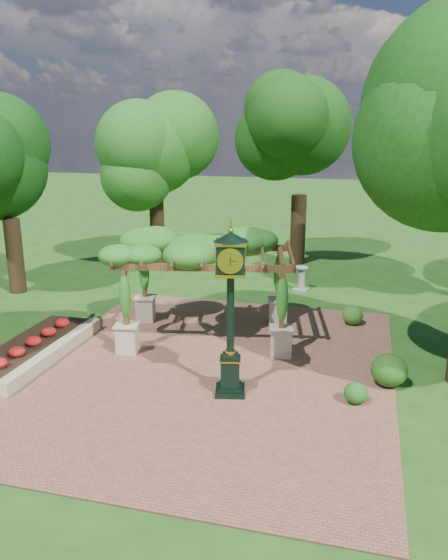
# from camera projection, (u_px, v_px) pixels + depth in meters

# --- Properties ---
(ground) EXTENTS (120.00, 120.00, 0.00)m
(ground) POSITION_uv_depth(u_px,v_px,m) (200.00, 384.00, 14.46)
(ground) COLOR #1E4714
(ground) RESTS_ON ground
(brick_plaza) EXTENTS (10.00, 12.00, 0.04)m
(brick_plaza) POSITION_uv_depth(u_px,v_px,m) (210.00, 368.00, 15.38)
(brick_plaza) COLOR brown
(brick_plaza) RESTS_ON ground
(border_wall) EXTENTS (0.35, 5.00, 0.40)m
(border_wall) POSITION_uv_depth(u_px,v_px,m) (55.00, 353.00, 16.00)
(border_wall) COLOR #C6B793
(border_wall) RESTS_ON ground
(flower_bed) EXTENTS (1.50, 5.00, 0.36)m
(flower_bed) POSITION_uv_depth(u_px,v_px,m) (28.00, 350.00, 16.22)
(flower_bed) COLOR red
(flower_bed) RESTS_ON ground
(pedestal_clock) EXTENTS (1.00, 1.00, 4.26)m
(pedestal_clock) POSITION_uv_depth(u_px,v_px,m) (231.00, 299.00, 13.26)
(pedestal_clock) COLOR black
(pedestal_clock) RESTS_ON brick_plaza
(pergola) EXTENTS (5.88, 4.31, 3.36)m
(pergola) POSITION_uv_depth(u_px,v_px,m) (207.00, 254.00, 16.94)
(pergola) COLOR #C3B191
(pergola) RESTS_ON brick_plaza
(sundial) EXTENTS (0.65, 0.65, 1.02)m
(sundial) POSITION_uv_depth(u_px,v_px,m) (301.00, 280.00, 22.59)
(sundial) COLOR gray
(sundial) RESTS_ON ground
(shrub_front) EXTENTS (0.76, 0.76, 0.53)m
(shrub_front) POSITION_uv_depth(u_px,v_px,m) (356.00, 393.00, 13.35)
(shrub_front) COLOR #1D5518
(shrub_front) RESTS_ON brick_plaza
(shrub_mid) EXTENTS (1.23, 1.23, 0.86)m
(shrub_mid) POSITION_uv_depth(u_px,v_px,m) (389.00, 370.00, 14.22)
(shrub_mid) COLOR #224F16
(shrub_mid) RESTS_ON brick_plaza
(shrub_back) EXTENTS (0.83, 0.83, 0.63)m
(shrub_back) POSITION_uv_depth(u_px,v_px,m) (353.00, 316.00, 18.66)
(shrub_back) COLOR #2D5D1A
(shrub_back) RESTS_ON brick_plaza
(tree_west_near) EXTENTS (4.33, 4.33, 7.84)m
(tree_west_near) POSITION_uv_depth(u_px,v_px,m) (5.00, 159.00, 21.08)
(tree_west_near) COLOR #352315
(tree_west_near) RESTS_ON ground
(tree_west_far) EXTENTS (4.06, 4.06, 8.02)m
(tree_west_far) POSITION_uv_depth(u_px,v_px,m) (155.00, 150.00, 25.92)
(tree_west_far) COLOR #332313
(tree_west_far) RESTS_ON ground
(tree_north) EXTENTS (4.36, 4.36, 8.75)m
(tree_north) POSITION_uv_depth(u_px,v_px,m) (301.00, 140.00, 25.65)
(tree_north) COLOR black
(tree_north) RESTS_ON ground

